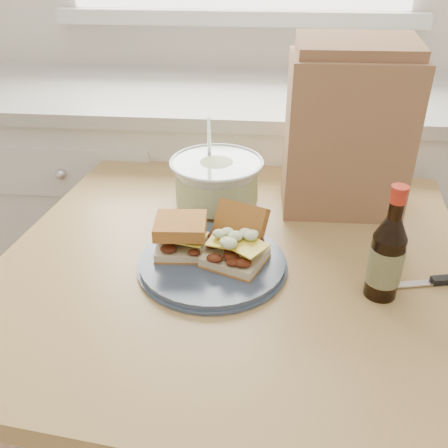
# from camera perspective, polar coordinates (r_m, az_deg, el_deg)

# --- Properties ---
(cabinet_run) EXTENTS (2.50, 0.64, 0.94)m
(cabinet_run) POSITION_cam_1_polar(r_m,az_deg,el_deg) (1.89, 0.86, 1.47)
(cabinet_run) COLOR silver
(cabinet_run) RESTS_ON ground
(dining_table) EXTENTS (1.06, 1.06, 0.80)m
(dining_table) POSITION_cam_1_polar(r_m,az_deg,el_deg) (1.13, 0.90, -8.51)
(dining_table) COLOR #A9884F
(dining_table) RESTS_ON ground
(plate) EXTENTS (0.30, 0.30, 0.02)m
(plate) POSITION_cam_1_polar(r_m,az_deg,el_deg) (1.02, -1.32, -4.48)
(plate) COLOR #3B4860
(plate) RESTS_ON dining_table
(sandwich_left) EXTENTS (0.11, 0.10, 0.08)m
(sandwich_left) POSITION_cam_1_polar(r_m,az_deg,el_deg) (1.02, -4.94, -1.36)
(sandwich_left) COLOR beige
(sandwich_left) RESTS_ON plate
(sandwich_right) EXTENTS (0.14, 0.19, 0.10)m
(sandwich_right) POSITION_cam_1_polar(r_m,az_deg,el_deg) (1.01, 1.46, -2.09)
(sandwich_right) COLOR beige
(sandwich_right) RESTS_ON plate
(coleslaw_bowl) EXTENTS (0.23, 0.23, 0.23)m
(coleslaw_bowl) POSITION_cam_1_polar(r_m,az_deg,el_deg) (1.23, -0.84, 4.69)
(coleslaw_bowl) COLOR silver
(coleslaw_bowl) RESTS_ON dining_table
(beer_bottle) EXTENTS (0.06, 0.06, 0.23)m
(beer_bottle) POSITION_cam_1_polar(r_m,az_deg,el_deg) (0.95, 18.09, -3.56)
(beer_bottle) COLOR black
(beer_bottle) RESTS_ON dining_table
(knife) EXTENTS (0.19, 0.06, 0.01)m
(knife) POSITION_cam_1_polar(r_m,az_deg,el_deg) (1.06, 23.33, -5.98)
(knife) COLOR silver
(knife) RESTS_ON dining_table
(paper_bag) EXTENTS (0.28, 0.19, 0.36)m
(paper_bag) POSITION_cam_1_polar(r_m,az_deg,el_deg) (1.21, 13.83, 9.77)
(paper_bag) COLOR #976A49
(paper_bag) RESTS_ON dining_table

